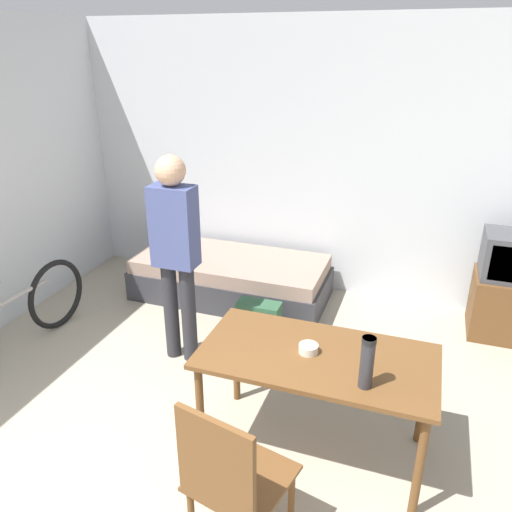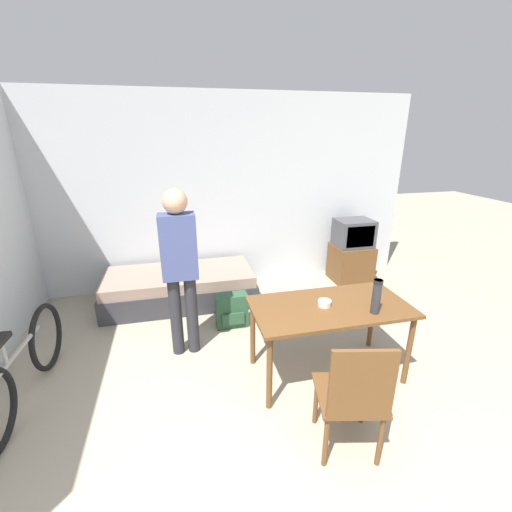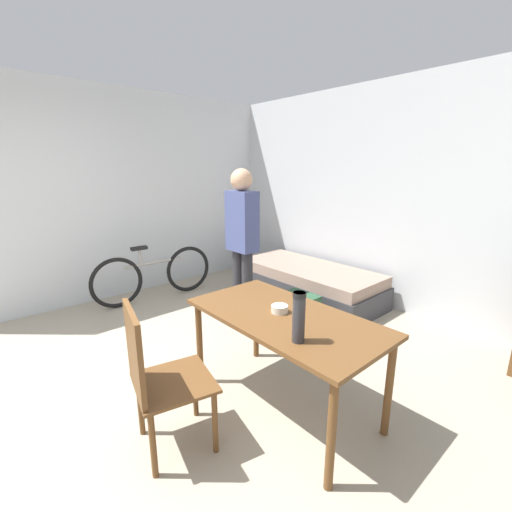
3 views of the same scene
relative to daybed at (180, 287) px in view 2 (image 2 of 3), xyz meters
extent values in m
cube|color=silver|center=(0.61, 0.55, 1.14)|extent=(5.79, 0.06, 2.70)
cube|color=#333338|center=(0.00, 0.00, -0.07)|extent=(1.97, 0.88, 0.30)
cube|color=gray|center=(0.00, 0.00, 0.15)|extent=(1.91, 0.85, 0.14)
cube|color=brown|center=(2.58, 0.14, 0.06)|extent=(0.56, 0.51, 0.56)
cube|color=#424247|center=(2.58, 0.14, 0.54)|extent=(0.53, 0.42, 0.40)
cube|color=black|center=(2.58, -0.06, 0.54)|extent=(0.43, 0.01, 0.31)
cube|color=brown|center=(1.30, -1.81, 0.49)|extent=(1.41, 0.72, 0.03)
cylinder|color=brown|center=(0.65, -2.11, 0.13)|extent=(0.05, 0.05, 0.69)
cylinder|color=brown|center=(1.94, -2.11, 0.13)|extent=(0.05, 0.05, 0.69)
cylinder|color=brown|center=(0.65, -1.50, 0.13)|extent=(0.05, 0.05, 0.69)
cylinder|color=brown|center=(1.94, -1.50, 0.13)|extent=(0.05, 0.05, 0.69)
cube|color=brown|center=(1.11, -2.57, 0.22)|extent=(0.54, 0.54, 0.02)
cube|color=brown|center=(1.06, -2.77, 0.49)|extent=(0.41, 0.12, 0.51)
cylinder|color=brown|center=(1.33, -2.43, 0.00)|extent=(0.04, 0.04, 0.43)
cylinder|color=brown|center=(0.97, -2.35, 0.00)|extent=(0.04, 0.04, 0.43)
cylinder|color=brown|center=(1.25, -2.79, 0.00)|extent=(0.04, 0.04, 0.43)
cylinder|color=brown|center=(0.88, -2.71, 0.00)|extent=(0.04, 0.04, 0.43)
torus|color=black|center=(-1.29, -1.07, 0.11)|extent=(0.09, 0.65, 0.64)
cylinder|color=gray|center=(-1.32, -1.56, 0.28)|extent=(0.08, 0.77, 0.04)
cylinder|color=gray|center=(-1.33, -1.74, 0.38)|extent=(0.04, 0.04, 0.20)
cube|color=black|center=(-1.33, -1.74, 0.50)|extent=(0.09, 0.20, 0.04)
cylinder|color=#28282D|center=(-0.06, -1.14, 0.21)|extent=(0.12, 0.12, 0.84)
cylinder|color=#28282D|center=(0.10, -1.14, 0.21)|extent=(0.12, 0.12, 0.84)
cube|color=#424C7F|center=(0.02, -1.14, 0.94)|extent=(0.34, 0.20, 0.63)
sphere|color=tan|center=(0.02, -1.14, 1.38)|extent=(0.23, 0.23, 0.23)
cylinder|color=#2D2D33|center=(1.61, -2.01, 0.66)|extent=(0.07, 0.07, 0.31)
cylinder|color=black|center=(1.61, -2.01, 0.80)|extent=(0.08, 0.08, 0.03)
cylinder|color=beige|center=(1.24, -1.80, 0.53)|extent=(0.12, 0.12, 0.05)
cube|color=#284C33|center=(0.57, -0.76, -0.01)|extent=(0.37, 0.18, 0.41)
cube|color=#284C33|center=(0.57, -0.86, -0.07)|extent=(0.26, 0.03, 0.14)
camera|label=1|loc=(1.79, -4.29, 2.21)|focal=35.00mm
camera|label=2|loc=(0.02, -4.29, 1.97)|focal=24.00mm
camera|label=3|loc=(2.81, -3.40, 1.50)|focal=24.00mm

